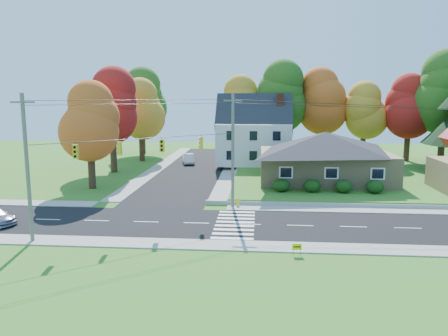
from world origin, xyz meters
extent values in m
plane|color=#3D7923|center=(0.00, 0.00, 0.00)|extent=(120.00, 120.00, 0.00)
cube|color=black|center=(0.00, 0.00, 0.01)|extent=(90.00, 8.00, 0.02)
cube|color=black|center=(-8.00, 26.00, 0.01)|extent=(8.00, 44.00, 0.02)
cube|color=#9C9A90|center=(0.00, 5.00, 0.04)|extent=(90.00, 2.00, 0.08)
cube|color=#9C9A90|center=(0.00, -5.00, 0.04)|extent=(90.00, 2.00, 0.08)
cube|color=#3D7923|center=(13.00, 21.00, 0.25)|extent=(30.00, 30.00, 0.50)
cube|color=tan|center=(8.00, 16.00, 2.10)|extent=(14.00, 10.00, 3.20)
pyramid|color=#26262B|center=(8.00, 16.00, 4.80)|extent=(14.60, 10.60, 2.20)
cube|color=silver|center=(0.00, 28.00, 3.30)|extent=(10.00, 8.00, 5.60)
pyramid|color=#26262B|center=(0.00, 28.00, 7.30)|extent=(10.40, 8.40, 2.40)
cube|color=brown|center=(3.50, 28.00, 5.30)|extent=(0.90, 0.90, 9.60)
ellipsoid|color=#163A10|center=(3.00, 9.80, 1.14)|extent=(1.70, 1.70, 1.27)
ellipsoid|color=#163A10|center=(6.00, 9.80, 1.14)|extent=(1.70, 1.70, 1.27)
ellipsoid|color=#163A10|center=(9.00, 9.80, 1.14)|extent=(1.70, 1.70, 1.27)
ellipsoid|color=#163A10|center=(12.00, 9.80, 1.14)|extent=(1.70, 1.70, 1.27)
cylinder|color=#666059|center=(-14.50, -5.20, 5.00)|extent=(0.26, 0.26, 10.00)
cube|color=#666059|center=(-14.50, -5.20, 9.40)|extent=(1.60, 0.12, 0.12)
cylinder|color=#666059|center=(-1.50, 5.20, 5.00)|extent=(0.26, 0.26, 10.00)
cube|color=#666059|center=(-1.50, 5.20, 9.40)|extent=(1.60, 0.12, 0.12)
cube|color=gold|center=(-12.00, -3.20, 5.95)|extent=(0.34, 0.26, 1.00)
cube|color=gold|center=(-9.50, -1.20, 5.95)|extent=(0.26, 0.34, 1.00)
cube|color=gold|center=(-6.80, 0.95, 5.95)|extent=(0.34, 0.26, 1.00)
cube|color=gold|center=(-4.00, 3.20, 5.95)|extent=(0.26, 0.34, 1.00)
cylinder|color=black|center=(-8.00, 0.00, 6.60)|extent=(13.02, 10.43, 0.04)
cylinder|color=#3F2A19|center=(-2.00, 34.00, 3.20)|extent=(0.80, 0.80, 5.40)
sphere|color=gold|center=(-2.00, 34.00, 7.10)|extent=(6.72, 6.72, 6.72)
sphere|color=gold|center=(-2.00, 34.00, 8.78)|extent=(5.91, 5.91, 5.91)
sphere|color=gold|center=(-2.00, 34.00, 10.46)|extent=(5.11, 5.11, 5.11)
cylinder|color=#3F2A19|center=(4.00, 33.00, 3.65)|extent=(0.86, 0.86, 6.30)
sphere|color=#30601A|center=(4.00, 33.00, 8.20)|extent=(7.84, 7.84, 7.84)
sphere|color=#30601A|center=(4.00, 33.00, 10.16)|extent=(6.90, 6.90, 6.90)
sphere|color=#30601A|center=(4.00, 33.00, 12.12)|extent=(5.96, 5.96, 5.96)
cylinder|color=#3F2A19|center=(10.00, 34.00, 3.43)|extent=(0.83, 0.83, 5.85)
sphere|color=#D7571D|center=(10.00, 34.00, 7.65)|extent=(7.28, 7.28, 7.28)
sphere|color=#D7571D|center=(10.00, 34.00, 9.47)|extent=(6.41, 6.41, 6.41)
sphere|color=#D7571D|center=(10.00, 34.00, 11.29)|extent=(5.53, 5.53, 5.53)
cylinder|color=#3F2A19|center=(16.00, 33.00, 2.98)|extent=(0.77, 0.77, 4.95)
sphere|color=gold|center=(16.00, 33.00, 6.55)|extent=(6.16, 6.16, 6.16)
sphere|color=gold|center=(16.00, 33.00, 8.09)|extent=(5.42, 5.42, 5.42)
sphere|color=gold|center=(16.00, 33.00, 9.63)|extent=(4.68, 4.68, 4.68)
cylinder|color=#3F2A19|center=(22.00, 32.00, 3.20)|extent=(0.80, 0.80, 5.40)
sphere|color=#A61A15|center=(22.00, 32.00, 7.10)|extent=(6.72, 6.72, 6.72)
sphere|color=#A61A15|center=(22.00, 32.00, 8.78)|extent=(5.91, 5.91, 5.91)
sphere|color=#A61A15|center=(22.00, 32.00, 10.46)|extent=(5.11, 5.11, 5.11)
cylinder|color=#3F2A19|center=(26.00, 30.00, 3.88)|extent=(0.89, 0.89, 6.75)
sphere|color=#30601A|center=(26.00, 30.00, 8.75)|extent=(8.40, 8.40, 8.40)
sphere|color=#30601A|center=(26.00, 30.00, 10.85)|extent=(7.39, 7.39, 7.39)
sphere|color=#30601A|center=(26.00, 30.00, 12.95)|extent=(6.38, 6.38, 6.38)
cylinder|color=#3F2A19|center=(-17.00, 12.00, 2.48)|extent=(0.77, 0.77, 4.95)
sphere|color=#D7571D|center=(-17.00, 12.00, 6.05)|extent=(6.16, 6.16, 6.16)
sphere|color=#D7571D|center=(-17.00, 12.00, 7.59)|extent=(5.42, 5.42, 5.42)
sphere|color=#D7571D|center=(-17.00, 12.00, 9.13)|extent=(4.68, 4.68, 4.68)
cylinder|color=#3F2A19|center=(-18.00, 22.00, 2.93)|extent=(0.83, 0.83, 5.85)
sphere|color=#A61A15|center=(-18.00, 22.00, 7.15)|extent=(7.28, 7.28, 7.28)
sphere|color=#A61A15|center=(-18.00, 22.00, 8.97)|extent=(6.41, 6.41, 6.41)
sphere|color=#A61A15|center=(-18.00, 22.00, 10.79)|extent=(5.53, 5.53, 5.53)
cylinder|color=#3F2A19|center=(-17.00, 32.00, 2.70)|extent=(0.80, 0.80, 5.40)
sphere|color=gold|center=(-17.00, 32.00, 6.60)|extent=(6.72, 6.72, 6.72)
sphere|color=gold|center=(-17.00, 32.00, 8.28)|extent=(5.91, 5.91, 5.91)
sphere|color=gold|center=(-17.00, 32.00, 9.96)|extent=(5.11, 5.11, 5.11)
cylinder|color=#3F2A19|center=(-19.00, 40.00, 3.15)|extent=(0.86, 0.86, 6.30)
sphere|color=#30601A|center=(-19.00, 40.00, 7.70)|extent=(7.84, 7.84, 7.84)
sphere|color=#30601A|center=(-19.00, 40.00, 9.66)|extent=(6.90, 6.90, 6.90)
sphere|color=#30601A|center=(-19.00, 40.00, 11.62)|extent=(5.96, 5.96, 5.96)
imported|color=silver|center=(-9.50, 29.83, 0.73)|extent=(2.47, 4.55, 1.42)
cylinder|color=yellow|center=(-1.07, 5.48, 0.05)|extent=(0.35, 0.35, 0.10)
cylinder|color=yellow|center=(-1.07, 5.48, 0.34)|extent=(0.24, 0.24, 0.54)
sphere|color=yellow|center=(-1.07, 5.48, 0.67)|extent=(0.26, 0.26, 0.26)
cylinder|color=yellow|center=(-1.07, 5.48, 0.44)|extent=(0.45, 0.19, 0.12)
cylinder|color=black|center=(3.01, -6.34, 0.25)|extent=(0.02, 0.02, 0.50)
cylinder|color=black|center=(3.45, -6.34, 0.25)|extent=(0.02, 0.02, 0.50)
cube|color=#F1FB00|center=(3.23, -6.34, 0.55)|extent=(0.60, 0.09, 0.40)
camera|label=1|loc=(0.84, -32.52, 9.80)|focal=35.00mm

